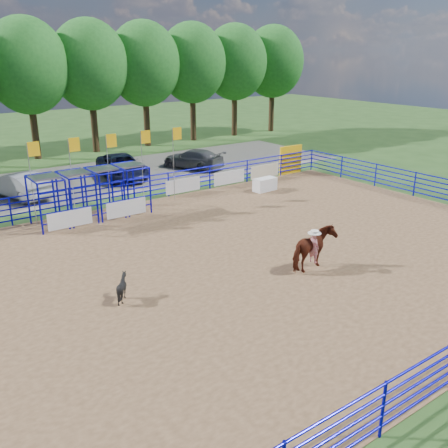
{
  "coord_description": "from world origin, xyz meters",
  "views": [
    {
      "loc": [
        -11.23,
        -15.32,
        8.35
      ],
      "look_at": [
        0.58,
        1.0,
        1.3
      ],
      "focal_mm": 40.0,
      "sensor_mm": 36.0,
      "label": 1
    }
  ],
  "objects_px": {
    "calf": "(122,287)",
    "car_b": "(20,185)",
    "horse_and_rider": "(314,248)",
    "car_c": "(122,166)",
    "car_d": "(193,159)",
    "announcer_table": "(265,184)"
  },
  "relations": [
    {
      "from": "announcer_table",
      "to": "horse_and_rider",
      "type": "bearing_deg",
      "value": -121.07
    },
    {
      "from": "horse_and_rider",
      "to": "car_d",
      "type": "distance_m",
      "value": 19.11
    },
    {
      "from": "car_c",
      "to": "horse_and_rider",
      "type": "bearing_deg",
      "value": -80.6
    },
    {
      "from": "calf",
      "to": "horse_and_rider",
      "type": "bearing_deg",
      "value": -116.22
    },
    {
      "from": "horse_and_rider",
      "to": "car_b",
      "type": "height_order",
      "value": "horse_and_rider"
    },
    {
      "from": "horse_and_rider",
      "to": "car_d",
      "type": "height_order",
      "value": "horse_and_rider"
    },
    {
      "from": "calf",
      "to": "car_c",
      "type": "relative_size",
      "value": 0.17
    },
    {
      "from": "announcer_table",
      "to": "car_d",
      "type": "distance_m",
      "value": 8.0
    },
    {
      "from": "announcer_table",
      "to": "calf",
      "type": "distance_m",
      "value": 15.66
    },
    {
      "from": "calf",
      "to": "car_c",
      "type": "xyz_separation_m",
      "value": [
        7.66,
        16.48,
        0.3
      ]
    },
    {
      "from": "announcer_table",
      "to": "car_c",
      "type": "relative_size",
      "value": 0.27
    },
    {
      "from": "calf",
      "to": "car_c",
      "type": "height_order",
      "value": "car_c"
    },
    {
      "from": "calf",
      "to": "car_b",
      "type": "xyz_separation_m",
      "value": [
        0.64,
        15.5,
        0.3
      ]
    },
    {
      "from": "car_c",
      "to": "car_d",
      "type": "bearing_deg",
      "value": 6.4
    },
    {
      "from": "horse_and_rider",
      "to": "car_c",
      "type": "height_order",
      "value": "horse_and_rider"
    },
    {
      "from": "car_c",
      "to": "announcer_table",
      "type": "bearing_deg",
      "value": -45.04
    },
    {
      "from": "car_b",
      "to": "car_d",
      "type": "xyz_separation_m",
      "value": [
        12.58,
        0.58,
        -0.07
      ]
    },
    {
      "from": "calf",
      "to": "car_b",
      "type": "bearing_deg",
      "value": -12.63
    },
    {
      "from": "horse_and_rider",
      "to": "calf",
      "type": "relative_size",
      "value": 2.44
    },
    {
      "from": "car_b",
      "to": "car_d",
      "type": "bearing_deg",
      "value": 166.19
    },
    {
      "from": "horse_and_rider",
      "to": "car_b",
      "type": "distance_m",
      "value": 18.8
    },
    {
      "from": "car_b",
      "to": "car_c",
      "type": "bearing_deg",
      "value": 171.52
    }
  ]
}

